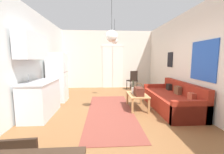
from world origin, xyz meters
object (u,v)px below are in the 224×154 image
object	(u,v)px
couch	(172,100)
accent_chair	(133,79)
coffee_table	(137,96)
pendant_lamp_far	(115,41)
handbag	(139,91)
pendant_lamp_near	(112,36)
bamboo_vase	(133,90)
refrigerator	(57,77)

from	to	relation	value
couch	accent_chair	xyz separation A→B (m)	(-0.61, 2.72, 0.24)
coffee_table	pendant_lamp_far	bearing A→B (deg)	116.70
couch	accent_chair	world-z (taller)	accent_chair
couch	handbag	xyz separation A→B (m)	(-1.02, -0.08, 0.29)
couch	handbag	bearing A→B (deg)	-175.25
accent_chair	pendant_lamp_near	world-z (taller)	pendant_lamp_near
bamboo_vase	pendant_lamp_far	distance (m)	1.94
pendant_lamp_far	coffee_table	bearing A→B (deg)	-63.30
bamboo_vase	refrigerator	distance (m)	2.60
accent_chair	couch	bearing A→B (deg)	84.24
accent_chair	refrigerator	bearing A→B (deg)	11.14
coffee_table	refrigerator	world-z (taller)	refrigerator
bamboo_vase	handbag	xyz separation A→B (m)	(0.11, -0.28, 0.03)
handbag	pendant_lamp_far	xyz separation A→B (m)	(-0.58, 1.32, 1.54)
accent_chair	pendant_lamp_near	distance (m)	3.64
bamboo_vase	pendant_lamp_near	bearing A→B (deg)	-139.64
bamboo_vase	pendant_lamp_near	xyz separation A→B (m)	(-0.67, -0.57, 1.47)
coffee_table	handbag	size ratio (longest dim) A/B	2.46
pendant_lamp_far	accent_chair	bearing A→B (deg)	56.25
refrigerator	pendant_lamp_far	size ratio (longest dim) A/B	1.94
handbag	refrigerator	xyz separation A→B (m)	(-2.55, 1.12, 0.27)
refrigerator	pendant_lamp_near	world-z (taller)	pendant_lamp_near
coffee_table	pendant_lamp_near	size ratio (longest dim) A/B	0.89
couch	pendant_lamp_far	xyz separation A→B (m)	(-1.60, 1.24, 1.83)
bamboo_vase	handbag	world-z (taller)	bamboo_vase
handbag	bamboo_vase	bearing A→B (deg)	111.71
refrigerator	pendant_lamp_far	bearing A→B (deg)	5.86
accent_chair	pendant_lamp_far	world-z (taller)	pendant_lamp_far
handbag	refrigerator	size ratio (longest dim) A/B	0.21
couch	pendant_lamp_near	bearing A→B (deg)	-168.17
bamboo_vase	accent_chair	distance (m)	2.58
bamboo_vase	pendant_lamp_far	xyz separation A→B (m)	(-0.47, 1.05, 1.57)
refrigerator	pendant_lamp_far	world-z (taller)	pendant_lamp_far
couch	accent_chair	distance (m)	2.79
handbag	refrigerator	bearing A→B (deg)	156.25
refrigerator	pendant_lamp_near	distance (m)	2.55
accent_chair	handbag	bearing A→B (deg)	63.25
coffee_table	bamboo_vase	size ratio (longest dim) A/B	2.19
couch	pendant_lamp_far	world-z (taller)	pendant_lamp_far
refrigerator	accent_chair	bearing A→B (deg)	29.56
accent_chair	bamboo_vase	bearing A→B (deg)	59.95
pendant_lamp_near	accent_chair	bearing A→B (deg)	69.00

